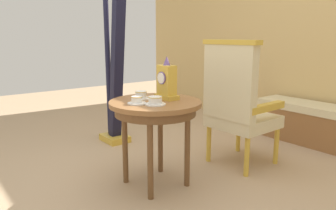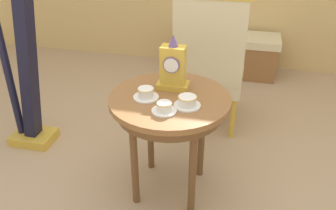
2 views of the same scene
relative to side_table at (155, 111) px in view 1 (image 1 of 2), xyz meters
The scene contains 10 objects.
ground_plane 0.61m from the side_table, 163.16° to the left, with size 10.00×10.00×0.00m, color tan.
wall_back 2.40m from the side_table, 91.32° to the left, with size 6.00×0.10×2.80m, color tan.
side_table is the anchor object (origin of this frame).
teacup_left 0.18m from the side_table, 160.72° to the right, with size 0.15×0.15×0.06m.
teacup_right 0.20m from the side_table, 87.23° to the right, with size 0.14×0.14×0.06m.
teacup_center 0.18m from the side_table, 35.94° to the right, with size 0.15×0.15×0.06m.
mantel_clock 0.24m from the side_table, 93.50° to the left, with size 0.19×0.11×0.34m.
armchair 0.81m from the side_table, 80.92° to the left, with size 0.56×0.54×1.14m.
harp 1.18m from the side_table, 166.53° to the left, with size 0.40×0.24×1.80m.
window_bench 2.01m from the side_table, 84.82° to the left, with size 1.12×0.40×0.44m.
Camera 1 is at (2.05, -1.45, 1.17)m, focal length 34.94 mm.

